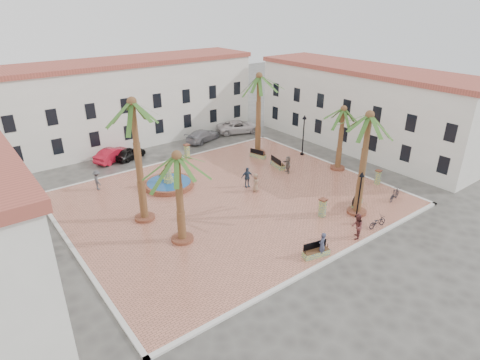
{
  "coord_description": "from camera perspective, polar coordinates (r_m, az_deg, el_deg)",
  "views": [
    {
      "loc": [
        -17.86,
        -24.66,
        15.72
      ],
      "look_at": [
        1.0,
        0.0,
        1.6
      ],
      "focal_mm": 30.0,
      "sensor_mm": 36.0,
      "label": 1
    }
  ],
  "objects": [
    {
      "name": "building_north",
      "position": [
        49.33,
        -15.49,
        10.75
      ],
      "size": [
        30.4,
        7.4,
        9.5
      ],
      "color": "white",
      "rests_on": "ground"
    },
    {
      "name": "bench_e",
      "position": [
        40.58,
        5.38,
        2.24
      ],
      "size": [
        1.01,
        2.08,
        1.05
      ],
      "rotation": [
        0.0,
        0.0,
        1.36
      ],
      "color": "#879A62",
      "rests_on": "plaza"
    },
    {
      "name": "bicycle_b",
      "position": [
        36.09,
        21.14,
        -1.92
      ],
      "size": [
        1.87,
        0.84,
        1.08
      ],
      "primitive_type": "imported",
      "rotation": [
        0.0,
        0.0,
        1.76
      ],
      "color": "black",
      "rests_on": "plaza"
    },
    {
      "name": "bench_s",
      "position": [
        27.32,
        10.76,
        -10.08
      ],
      "size": [
        1.94,
        0.99,
        0.98
      ],
      "rotation": [
        0.0,
        0.0,
        -0.24
      ],
      "color": "#879A62",
      "rests_on": "plaza"
    },
    {
      "name": "car_red",
      "position": [
        44.34,
        -17.57,
        3.5
      ],
      "size": [
        4.61,
        3.21,
        1.44
      ],
      "primitive_type": "imported",
      "rotation": [
        0.0,
        0.0,
        2.0
      ],
      "color": "red",
      "rests_on": "ground"
    },
    {
      "name": "litter_bin",
      "position": [
        31.63,
        16.5,
        -5.47
      ],
      "size": [
        0.34,
        0.34,
        0.66
      ],
      "primitive_type": "cylinder",
      "color": "black",
      "rests_on": "plaza"
    },
    {
      "name": "palm_e",
      "position": [
        39.6,
        14.44,
        8.74
      ],
      "size": [
        4.65,
        4.65,
        6.42
      ],
      "color": "brown",
      "rests_on": "plaza"
    },
    {
      "name": "bollard_e",
      "position": [
        38.62,
        19.03,
        0.42
      ],
      "size": [
        0.54,
        0.54,
        1.38
      ],
      "rotation": [
        0.0,
        0.0,
        0.11
      ],
      "color": "#879A62",
      "rests_on": "plaza"
    },
    {
      "name": "car_silver",
      "position": [
        48.52,
        -5.33,
        6.32
      ],
      "size": [
        5.25,
        3.45,
        1.41
      ],
      "primitive_type": "imported",
      "rotation": [
        0.0,
        0.0,
        1.9
      ],
      "color": "#A5A5AE",
      "rests_on": "ground"
    },
    {
      "name": "pedestrian_north",
      "position": [
        37.59,
        -19.63,
        -0.0
      ],
      "size": [
        0.74,
        1.21,
        1.82
      ],
      "primitive_type": "imported",
      "rotation": [
        0.0,
        0.0,
        1.52
      ],
      "color": "#48484D",
      "rests_on": "plaza"
    },
    {
      "name": "cyclist_b",
      "position": [
        29.47,
        16.3,
        -6.36
      ],
      "size": [
        1.18,
        1.14,
        1.92
      ],
      "primitive_type": "imported",
      "rotation": [
        0.0,
        0.0,
        3.77
      ],
      "color": "brown",
      "rests_on": "plaza"
    },
    {
      "name": "pedestrian_fountain_a",
      "position": [
        35.1,
        2.23,
        -0.37
      ],
      "size": [
        0.99,
        0.9,
        1.69
      ],
      "primitive_type": "imported",
      "rotation": [
        0.0,
        0.0,
        0.58
      ],
      "color": "#8C6C54",
      "rests_on": "plaza"
    },
    {
      "name": "car_black",
      "position": [
        44.45,
        -15.38,
        3.7
      ],
      "size": [
        3.95,
        2.77,
        1.25
      ],
      "primitive_type": "imported",
      "rotation": [
        0.0,
        0.0,
        1.97
      ],
      "color": "black",
      "rests_on": "ground"
    },
    {
      "name": "lamppost_e",
      "position": [
        43.37,
        9.07,
        7.3
      ],
      "size": [
        0.48,
        0.48,
        4.43
      ],
      "color": "black",
      "rests_on": "plaza"
    },
    {
      "name": "bollard_se",
      "position": [
        31.74,
        11.66,
        -3.85
      ],
      "size": [
        0.62,
        0.62,
        1.53
      ],
      "rotation": [
        0.0,
        0.0,
        0.15
      ],
      "color": "#879A62",
      "rests_on": "plaza"
    },
    {
      "name": "kerb_n",
      "position": [
        42.84,
        -10.06,
        2.65
      ],
      "size": [
        26.3,
        0.3,
        0.16
      ],
      "primitive_type": "cube",
      "color": "silver",
      "rests_on": "ground"
    },
    {
      "name": "plaza",
      "position": [
        34.23,
        -1.33,
        -2.75
      ],
      "size": [
        26.0,
        22.0,
        0.15
      ],
      "primitive_type": "cube",
      "color": "tan",
      "rests_on": "ground"
    },
    {
      "name": "kerb_e",
      "position": [
        42.49,
        12.97,
        2.2
      ],
      "size": [
        0.3,
        22.3,
        0.16
      ],
      "primitive_type": "cube",
      "color": "silver",
      "rests_on": "ground"
    },
    {
      "name": "car_white",
      "position": [
        51.54,
        -0.15,
        7.59
      ],
      "size": [
        6.05,
        4.32,
        1.53
      ],
      "primitive_type": "imported",
      "rotation": [
        0.0,
        0.0,
        1.21
      ],
      "color": "silver",
      "rests_on": "ground"
    },
    {
      "name": "ground",
      "position": [
        34.27,
        -1.33,
        -2.86
      ],
      "size": [
        120.0,
        120.0,
        0.0
      ],
      "primitive_type": "plane",
      "color": "#56544F",
      "rests_on": "ground"
    },
    {
      "name": "palm_sw",
      "position": [
        26.29,
        -8.89,
        1.82
      ],
      "size": [
        5.06,
        5.06,
        6.73
      ],
      "color": "brown",
      "rests_on": "plaza"
    },
    {
      "name": "cyclist_a",
      "position": [
        27.03,
        11.58,
        -9.01
      ],
      "size": [
        0.75,
        0.6,
        1.77
      ],
      "primitive_type": "imported",
      "rotation": [
        0.0,
        0.0,
        3.46
      ],
      "color": "#393C54",
      "rests_on": "plaza"
    },
    {
      "name": "pedestrian_east",
      "position": [
        39.21,
        6.8,
        2.21
      ],
      "size": [
        1.06,
        1.63,
        1.68
      ],
      "primitive_type": "imported",
      "rotation": [
        0.0,
        0.0,
        -1.97
      ],
      "color": "#6E6157",
      "rests_on": "plaza"
    },
    {
      "name": "kerb_w",
      "position": [
        29.6,
        -22.39,
        -9.54
      ],
      "size": [
        0.3,
        22.3,
        0.16
      ],
      "primitive_type": "cube",
      "color": "silver",
      "rests_on": "ground"
    },
    {
      "name": "bollard_n",
      "position": [
        42.87,
        -7.54,
        4.09
      ],
      "size": [
        0.59,
        0.59,
        1.56
      ],
      "rotation": [
        0.0,
        0.0,
        0.07
      ],
      "color": "#879A62",
      "rests_on": "plaza"
    },
    {
      "name": "fountain",
      "position": [
        36.81,
        -10.08,
        -0.43
      ],
      "size": [
        4.46,
        4.46,
        2.31
      ],
      "color": "brown",
      "rests_on": "plaza"
    },
    {
      "name": "bench_ne",
      "position": [
        42.98,
        2.55,
        3.57
      ],
      "size": [
        1.01,
        1.86,
        0.94
      ],
      "rotation": [
        0.0,
        0.0,
        1.85
      ],
      "color": "#879A62",
      "rests_on": "plaza"
    },
    {
      "name": "bicycle_a",
      "position": [
        31.57,
        18.96,
        -5.65
      ],
      "size": [
        1.72,
        0.73,
        0.88
      ],
      "primitive_type": "imported",
      "rotation": [
        0.0,
        0.0,
        1.48
      ],
      "color": "black",
      "rests_on": "plaza"
    },
    {
      "name": "building_east",
      "position": [
        47.64,
        17.19,
        9.78
      ],
      "size": [
        7.4,
        26.4,
        9.0
      ],
      "rotation": [
        0.0,
        0.0,
        1.57
      ],
      "color": "white",
      "rests_on": "ground"
    },
    {
      "name": "bench_se",
      "position": [
        34.16,
        16.28,
        -3.21
      ],
      "size": [
        1.89,
        1.28,
        0.96
      ],
      "rotation": [
        0.0,
        0.0,
        0.44
      ],
      "color": "#879A62",
      "rests_on": "plaza"
    },
    {
      "name": "palm_ne",
      "position": [
        42.21,
        2.71,
        13.4
      ],
      "size": [
        5.23,
        5.23,
        8.75
      ],
      "color": "brown",
      "rests_on": "plaza"
    },
    {
      "name": "palm_s",
      "position": [
        30.63,
        17.78,
        7.25
      ],
      "size": [
        4.95,
        4.95,
        8.31
      ],
      "color": "brown",
      "rests_on": "plaza"
    },
    {
      "name": "pedestrian_fountain_b",
      "position": [
        35.89,
        1.01,
        0.39
      ],
      "size": [
        1.17,
        0.68,
        1.87
      ],
      "primitive_type": "imported",
      "rotation": [
        0.0,
        0.0,
        -0.21
      ],
      "color": "#2F435A",
      "rests_on": "plaza"
    },
    {
      "name": "kerb_s",
      "position": [
        27.39,
        12.65,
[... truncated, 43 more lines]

